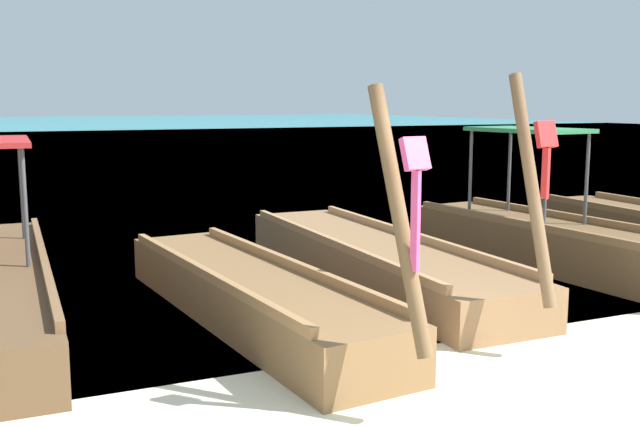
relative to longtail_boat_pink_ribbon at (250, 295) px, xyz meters
name	(u,v)px	position (x,y,z in m)	size (l,w,h in m)	color
sea_water	(40,130)	(1.05, 58.51, -0.28)	(120.00, 120.00, 0.00)	teal
longtail_boat_pink_ribbon	(250,295)	(0.00, 0.00, 0.00)	(1.60, 5.76, 2.51)	brown
longtail_boat_red_ribbon	(374,259)	(2.15, 1.17, -0.02)	(1.33, 6.54, 2.64)	olive
longtail_boat_blue_ribbon	(557,242)	(4.86, 0.70, 0.08)	(1.65, 5.83, 2.54)	brown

